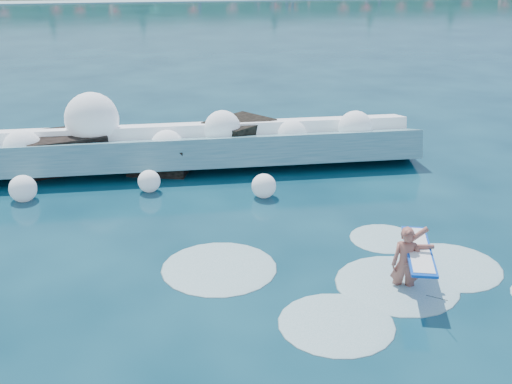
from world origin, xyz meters
TOP-DOWN VIEW (x-y plane):
  - ground at (0.00, 0.00)m, footprint 200.00×200.00m
  - wet_band at (0.00, 67.00)m, footprint 140.00×5.00m
  - breaking_wave at (-1.59, 7.79)m, footprint 18.31×2.84m
  - rock_cluster at (-1.17, 8.05)m, footprint 8.42×3.40m
  - surfer_with_board at (4.30, -0.93)m, footprint 1.20×2.88m
  - wave_spray at (-2.27, 7.69)m, footprint 15.33×4.97m
  - surf_foam at (3.38, -0.45)m, footprint 8.74×5.48m

SIDE VIEW (x-z plane):
  - ground at x=0.00m, z-range 0.00..0.00m
  - surf_foam at x=3.38m, z-range -0.07..0.07m
  - wet_band at x=0.00m, z-range 0.00..0.08m
  - rock_cluster at x=-1.17m, z-range -0.26..1.16m
  - breaking_wave at x=-1.59m, z-range -0.24..1.34m
  - surfer_with_board at x=4.30m, z-range -0.22..1.45m
  - wave_spray at x=-2.27m, z-range -0.15..2.26m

